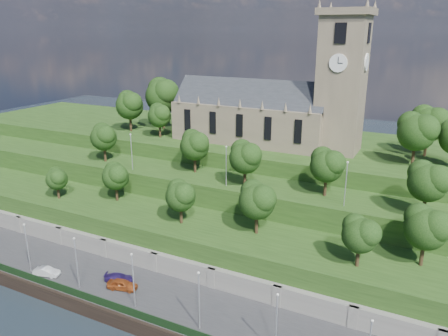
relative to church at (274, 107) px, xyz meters
The scene contains 17 objects.
ground 51.21m from the church, 90.98° to the right, with size 320.00×320.00×0.00m, color black.
promenade 45.42m from the church, 91.13° to the right, with size 160.00×12.00×2.00m, color #2D2D30.
quay_wall 50.78m from the church, 90.98° to the right, with size 160.00×0.50×2.20m, color black.
fence 49.57m from the church, 91.00° to the right, with size 160.00×0.10×1.20m, color black.
retaining_wall 39.48m from the church, 91.33° to the right, with size 160.00×2.10×5.00m.
embankment_lower 33.57m from the church, 91.61° to the right, with size 160.00×12.00×8.00m, color #214015.
embankment_upper 23.71m from the church, 92.66° to the right, with size 160.00×10.00×12.00m, color #214015.
hilltop 15.57m from the church, 101.11° to the left, with size 160.00×32.00×15.00m, color #214015.
church is the anchor object (origin of this frame).
trees_lower 29.83m from the church, 76.89° to the right, with size 66.23×9.13×8.28m.
trees_upper 18.69m from the church, 81.70° to the right, with size 65.34×8.46×8.21m.
trees_hilltop 4.08m from the church, behind, with size 73.33×15.67×11.99m.
lamp_posts_promenade 46.38m from the church, 93.67° to the right, with size 60.36×0.36×8.03m.
lamp_posts_upper 20.99m from the church, 92.26° to the right, with size 40.36×0.36×7.11m.
car_left 46.03m from the church, 99.65° to the right, with size 1.77×4.40×1.50m, color brown.
car_middle 51.48m from the church, 114.28° to the right, with size 1.41×4.04×1.33m, color #B2B4B8.
car_right 45.20m from the church, 102.44° to the right, with size 1.69×4.17×1.21m, color #23164D.
Camera 1 is at (31.35, -37.09, 37.63)m, focal length 35.00 mm.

